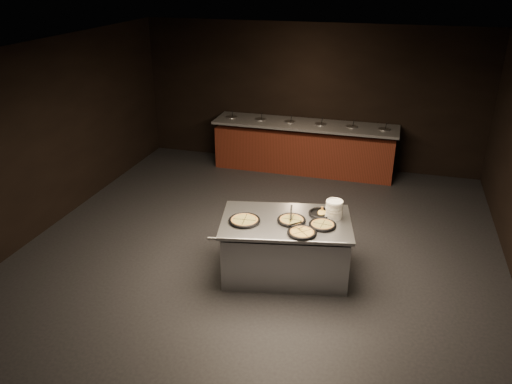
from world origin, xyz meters
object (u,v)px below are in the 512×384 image
serving_counter (285,248)px  plate_stack (334,209)px  pan_veggie_whole (244,220)px  pan_cheese_whole (291,220)px

serving_counter → plate_stack: bearing=12.3°
pan_veggie_whole → pan_cheese_whole: size_ratio=1.11×
serving_counter → pan_veggie_whole: (-0.52, -0.18, 0.44)m
serving_counter → pan_veggie_whole: size_ratio=4.49×
plate_stack → pan_veggie_whole: bearing=-158.4°
serving_counter → pan_cheese_whole: 0.45m
pan_veggie_whole → pan_cheese_whole: bearing=16.6°
serving_counter → pan_veggie_whole: pan_veggie_whole is taller
plate_stack → pan_veggie_whole: 1.20m
serving_counter → pan_cheese_whole: size_ratio=4.98×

